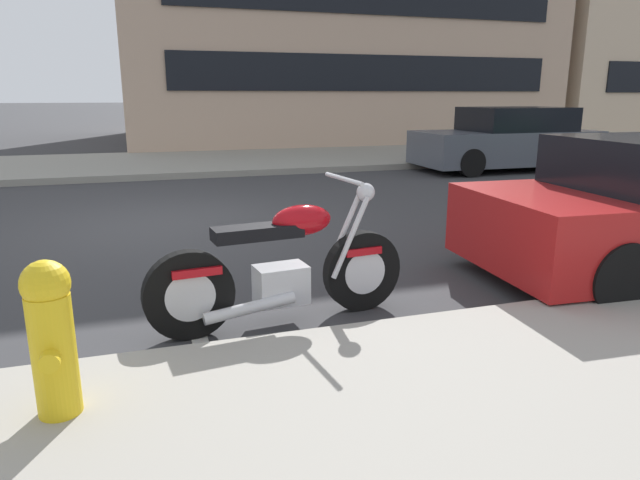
{
  "coord_description": "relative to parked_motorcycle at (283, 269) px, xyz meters",
  "views": [
    {
      "loc": [
        -0.35,
        -8.05,
        1.76
      ],
      "look_at": [
        1.03,
        -3.8,
        0.61
      ],
      "focal_mm": 31.9,
      "sensor_mm": 36.0,
      "label": 1
    }
  ],
  "objects": [
    {
      "name": "car_opposite_curb",
      "position": [
        7.43,
        7.53,
        0.26
      ],
      "size": [
        4.33,
        1.87,
        1.47
      ],
      "rotation": [
        0.0,
        0.0,
        3.14
      ],
      "color": "#4C515B",
      "rests_on": "ground"
    },
    {
      "name": "ground_plane",
      "position": [
        -0.68,
        3.94,
        -0.44
      ],
      "size": [
        260.0,
        260.0,
        0.0
      ],
      "primitive_type": "plane",
      "color": "#333335"
    },
    {
      "name": "townhouse_far_uphill",
      "position": [
        21.47,
        17.99,
        4.97
      ],
      "size": [
        14.23,
        9.87,
        10.81
      ],
      "color": "beige",
      "rests_on": "ground"
    },
    {
      "name": "fire_hydrant",
      "position": [
        -1.5,
        -1.15,
        0.14
      ],
      "size": [
        0.24,
        0.36,
        0.83
      ],
      "color": "gold",
      "rests_on": "sidewalk_near_curb"
    },
    {
      "name": "parked_motorcycle",
      "position": [
        0.0,
        0.0,
        0.0
      ],
      "size": [
        2.11,
        0.62,
        1.13
      ],
      "rotation": [
        0.0,
        0.0,
        0.11
      ],
      "color": "black",
      "rests_on": "ground"
    },
    {
      "name": "parking_stall_stripe",
      "position": [
        -0.68,
        0.2,
        -0.44
      ],
      "size": [
        0.12,
        2.2,
        0.01
      ],
      "primitive_type": "cube",
      "color": "silver",
      "rests_on": "ground"
    },
    {
      "name": "sidewalk_far_curb",
      "position": [
        11.32,
        10.79,
        -0.37
      ],
      "size": [
        120.0,
        5.0,
        0.14
      ],
      "primitive_type": "cube",
      "color": "gray",
      "rests_on": "ground"
    }
  ]
}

